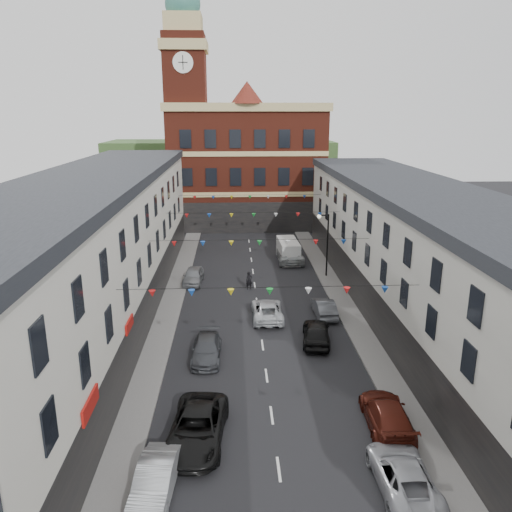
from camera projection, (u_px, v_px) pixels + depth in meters
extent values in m
plane|color=black|center=(262.00, 345.00, 33.03)|extent=(160.00, 160.00, 0.00)
cube|color=#605E5B|center=(162.00, 333.00, 34.63)|extent=(1.80, 64.00, 0.15)
cube|color=#605E5B|center=(358.00, 329.00, 35.24)|extent=(1.80, 64.00, 0.15)
cube|color=silver|center=(79.00, 271.00, 32.09)|extent=(8.00, 56.00, 10.00)
cube|color=black|center=(71.00, 188.00, 30.62)|extent=(8.40, 56.00, 0.70)
cube|color=black|center=(146.00, 319.00, 33.21)|extent=(0.12, 56.00, 3.20)
cube|color=beige|center=(438.00, 273.00, 33.27)|extent=(8.00, 56.00, 9.00)
cube|color=black|center=(446.00, 201.00, 31.93)|extent=(8.40, 56.00, 0.70)
cube|color=black|center=(375.00, 315.00, 33.89)|extent=(0.12, 56.00, 3.20)
cube|color=maroon|center=(246.00, 169.00, 67.45)|extent=(20.00, 12.00, 15.00)
cube|color=tan|center=(246.00, 108.00, 65.24)|extent=(20.60, 12.60, 1.00)
cone|color=maroon|center=(247.00, 92.00, 59.97)|extent=(4.00, 4.00, 2.60)
cube|color=maroon|center=(188.00, 136.00, 63.00)|extent=(5.00, 5.00, 24.00)
cube|color=tan|center=(184.00, 47.00, 60.10)|extent=(5.60, 5.60, 1.20)
cube|color=tan|center=(184.00, 28.00, 59.52)|extent=(4.40, 4.40, 3.00)
sphere|color=#2B6D62|center=(183.00, 4.00, 58.81)|extent=(4.20, 4.20, 4.20)
cylinder|color=white|center=(183.00, 62.00, 58.21)|extent=(2.40, 0.12, 2.40)
cube|color=#365226|center=(221.00, 169.00, 91.01)|extent=(40.00, 14.00, 10.00)
cylinder|color=black|center=(327.00, 246.00, 45.95)|extent=(0.14, 0.14, 6.00)
cylinder|color=black|center=(324.00, 215.00, 45.13)|extent=(0.90, 0.10, 0.10)
sphere|color=beige|center=(319.00, 216.00, 45.14)|extent=(0.36, 0.36, 0.36)
imported|color=#A9ADB1|center=(155.00, 481.00, 19.87)|extent=(1.79, 4.27, 1.37)
imported|color=black|center=(197.00, 428.00, 23.13)|extent=(2.99, 5.63, 1.51)
imported|color=#3D4045|center=(207.00, 349.00, 31.07)|extent=(1.86, 4.41, 1.27)
imported|color=gray|center=(193.00, 276.00, 44.85)|extent=(1.92, 4.24, 1.41)
imported|color=#AFB0B7|center=(403.00, 475.00, 20.25)|extent=(2.20, 4.73, 1.31)
imported|color=#4E180F|center=(387.00, 415.00, 24.15)|extent=(2.25, 5.03, 1.43)
imported|color=black|center=(316.00, 332.00, 33.19)|extent=(2.35, 4.61, 1.50)
imported|color=#4F5257|center=(324.00, 308.00, 37.65)|extent=(1.50, 4.04, 1.32)
imported|color=#9EA1A3|center=(290.00, 254.00, 51.45)|extent=(2.58, 5.50, 1.52)
imported|color=silver|center=(267.00, 310.00, 37.16)|extent=(2.23, 4.81, 1.34)
cube|color=silver|center=(288.00, 251.00, 51.68)|extent=(2.06, 4.96, 2.16)
imported|color=black|center=(249.00, 281.00, 43.26)|extent=(0.65, 0.50, 1.60)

